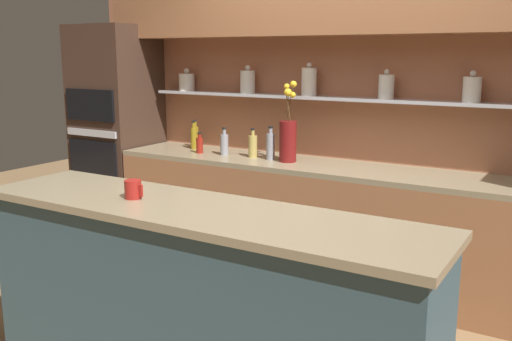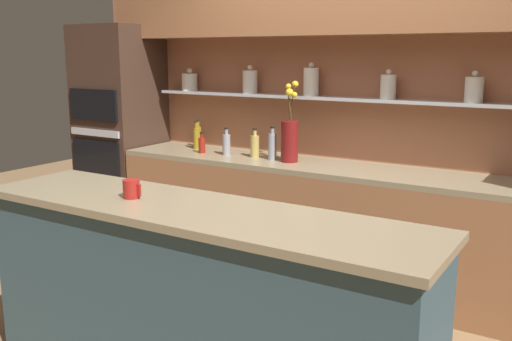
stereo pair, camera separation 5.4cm
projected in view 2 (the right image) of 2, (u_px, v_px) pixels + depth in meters
back_wall_unit at (358, 80)px, 4.37m from camera, size 5.20×0.44×2.60m
back_counter_unit at (333, 225)px, 4.37m from camera, size 3.70×0.62×0.92m
island_counter at (195, 304)px, 2.86m from camera, size 2.45×0.61×1.02m
oven_tower at (121, 134)px, 5.41m from camera, size 0.68×0.64×2.00m
flower_vase at (290, 137)px, 4.41m from camera, size 0.13×0.17×0.62m
bottle_oil_0 at (198, 136)px, 5.13m from camera, size 0.05×0.05×0.25m
bottle_spirit_1 at (226, 144)px, 4.73m from camera, size 0.07×0.07×0.23m
bottle_spirit_2 at (255, 146)px, 4.63m from camera, size 0.07×0.07×0.24m
bottle_sauce_3 at (202, 144)px, 4.83m from camera, size 0.06×0.06×0.18m
bottle_oil_4 at (196, 137)px, 5.04m from camera, size 0.06×0.06×0.25m
bottle_spirit_5 at (272, 146)px, 4.51m from camera, size 0.07×0.07×0.27m
coffee_mug at (131, 189)px, 2.92m from camera, size 0.11×0.09×0.10m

